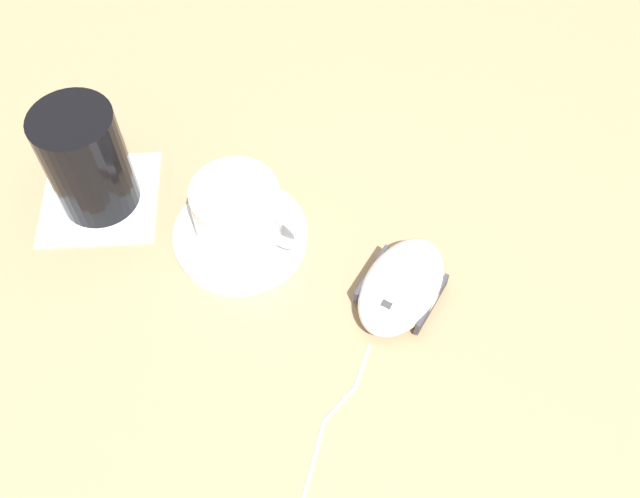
% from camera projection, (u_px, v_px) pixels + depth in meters
% --- Properties ---
extents(ground_plane, '(3.00, 3.00, 0.00)m').
position_uv_depth(ground_plane, '(249.00, 253.00, 0.68)').
color(ground_plane, '#9E7F5B').
extents(saucer, '(0.13, 0.13, 0.01)m').
position_uv_depth(saucer, '(244.00, 234.00, 0.69)').
color(saucer, white).
rests_on(saucer, ground).
extents(coffee_cup, '(0.08, 0.10, 0.06)m').
position_uv_depth(coffee_cup, '(242.00, 213.00, 0.65)').
color(coffee_cup, white).
rests_on(coffee_cup, saucer).
extents(computer_mouse, '(0.13, 0.12, 0.04)m').
position_uv_depth(computer_mouse, '(401.00, 286.00, 0.64)').
color(computer_mouse, silver).
rests_on(computer_mouse, ground).
extents(mouse_cable, '(0.15, 0.13, 0.00)m').
position_uv_depth(mouse_cable, '(323.00, 446.00, 0.58)').
color(mouse_cable, white).
rests_on(mouse_cable, ground).
extents(napkin_under_glass, '(0.15, 0.15, 0.00)m').
position_uv_depth(napkin_under_glass, '(100.00, 198.00, 0.72)').
color(napkin_under_glass, white).
rests_on(napkin_under_glass, ground).
extents(drinking_glass, '(0.08, 0.08, 0.11)m').
position_uv_depth(drinking_glass, '(86.00, 161.00, 0.67)').
color(drinking_glass, black).
rests_on(drinking_glass, napkin_under_glass).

